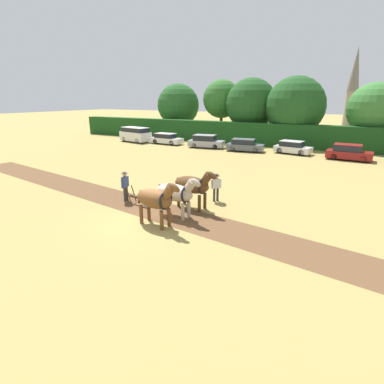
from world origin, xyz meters
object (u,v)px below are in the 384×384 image
Objects in this scene: draft_horse_lead_left at (156,199)px; parked_car_center_left at (206,142)px; plow at (141,200)px; draft_horse_trail_left at (193,185)px; parked_car_left at (166,139)px; tree_left at (222,99)px; tree_center at (295,106)px; farmer_at_plow at (125,184)px; tree_center_right at (374,109)px; parked_car_right at (349,153)px; farmer_beside_team at (216,185)px; tree_center_left at (251,104)px; draft_horse_lead_right at (176,193)px; tree_far_left at (178,105)px; parked_car_center_right at (292,148)px; parked_car_center at (245,145)px; parked_van at (135,134)px; church_spire at (353,85)px.

draft_horse_lead_left reaches higher than parked_car_center_left.
draft_horse_trail_left is at bearing 29.65° from plow.
draft_horse_trail_left is 25.13m from parked_car_left.
tree_center reaches higher than tree_left.
plow is 0.94× the size of farmer_at_plow.
tree_center_right is at bearing 75.60° from plow.
parked_car_left is 1.05× the size of parked_car_right.
tree_center_left is at bearing 150.72° from farmer_beside_team.
farmer_at_plow reaches higher than parked_car_center_left.
tree_center is at bearing 134.62° from parked_car_right.
draft_horse_trail_left is at bearing 90.20° from draft_horse_lead_right.
draft_horse_trail_left is (0.41, 2.98, 0.00)m from draft_horse_lead_left.
draft_horse_lead_right is 26.23m from parked_car_left.
tree_center is at bearing 32.03° from parked_car_center_left.
tree_far_left is 1.99× the size of parked_car_center_right.
tree_center_left is at bearing -5.77° from tree_far_left.
farmer_at_plow is 0.41× the size of parked_car_center.
draft_horse_trail_left is 28.16m from parked_van.
tree_center_right is at bearing 24.06° from parked_car_center.
draft_horse_lead_right reaches higher than parked_car_center.
farmer_at_plow is at bearing -98.53° from tree_center.
farmer_beside_team is 18.92m from parked_car_center_right.
plow is 23.07m from parked_car_right.
tree_center_left is 4.82× the size of farmer_at_plow.
parked_car_center_right is (20.24, -9.04, -4.18)m from tree_far_left.
tree_far_left is 3.00× the size of draft_horse_lead_left.
plow is at bearing -112.31° from tree_center_right.
parked_car_center is (-3.54, 21.13, -0.59)m from draft_horse_lead_right.
parked_van is at bearing -165.10° from tree_center_right.
tree_center is (11.17, -2.07, -0.89)m from tree_left.
parked_car_left is 1.02× the size of parked_car_center.
parked_car_center_left reaches higher than parked_car_center_right.
parked_car_center_right is (5.65, 21.47, -0.38)m from farmer_at_plow.
tree_left reaches higher than tree_center_right.
church_spire is (-3.52, 37.40, 3.93)m from tree_center_right.
plow is 0.40× the size of parked_car_right.
tree_center_left is at bearing 172.44° from tree_center.
farmer_beside_team is at bearing 85.28° from draft_horse_lead_left.
parked_van reaches higher than plow.
draft_horse_lead_left is 0.64× the size of parked_car_right.
draft_horse_trail_left reaches higher than parked_van.
parked_car_center is at bearing 108.70° from draft_horse_trail_left.
tree_center_left is at bearing 108.08° from draft_horse_lead_left.
parked_car_right is at bearing 55.44° from farmer_at_plow.
tree_center_left is 12.93m from parked_car_left.
plow is (-2.82, -1.13, -1.03)m from draft_horse_trail_left.
farmer_at_plow is (-3.73, 2.11, -0.27)m from draft_horse_lead_left.
parked_car_center_left is at bearing 118.28° from draft_horse_lead_left.
draft_horse_trail_left reaches higher than plow.
draft_horse_trail_left reaches higher than parked_car_center.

